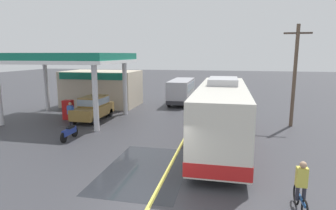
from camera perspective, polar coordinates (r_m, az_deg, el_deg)
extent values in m
plane|color=#38383D|center=(28.97, 7.04, 0.23)|extent=(120.00, 120.00, 0.00)
cube|color=#D8CC4C|center=(24.09, 5.98, -1.79)|extent=(0.16, 50.00, 0.01)
cube|color=#26282D|center=(12.80, -4.45, -12.83)|extent=(3.55, 5.72, 0.01)
cube|color=silver|center=(15.60, 10.85, -1.53)|extent=(2.50, 11.00, 2.90)
cube|color=red|center=(15.86, 10.71, -5.42)|extent=(2.54, 11.04, 0.56)
cube|color=#8C9EAD|center=(10.18, 10.23, -4.66)|extent=(2.30, 0.10, 1.40)
cube|color=#8C9EAD|center=(15.59, 6.23, 0.27)|extent=(0.06, 9.35, 1.10)
cube|color=#8C9EAD|center=(15.55, 15.58, -0.08)|extent=(0.06, 9.35, 1.10)
cube|color=white|center=(10.04, 10.35, -0.78)|extent=(1.75, 0.08, 0.32)
cube|color=#B2B2B7|center=(16.35, 11.12, 4.78)|extent=(1.60, 2.80, 0.36)
cylinder|color=black|center=(12.32, 4.97, -11.28)|extent=(0.30, 1.00, 1.00)
cylinder|color=black|center=(12.28, 15.43, -11.71)|extent=(0.30, 1.00, 1.00)
cylinder|color=black|center=(19.17, 7.65, -3.44)|extent=(0.30, 1.00, 1.00)
cylinder|color=black|center=(19.14, 14.24, -3.70)|extent=(0.30, 1.00, 1.00)
cube|color=#147259|center=(22.83, -20.21, 9.24)|extent=(9.00, 7.00, 0.50)
cube|color=white|center=(22.84, -20.15, 8.31)|extent=(9.10, 7.10, 0.24)
cylinder|color=silver|center=(18.86, -14.53, 1.66)|extent=(0.36, 0.36, 4.60)
cylinder|color=silver|center=(27.27, -23.48, 3.71)|extent=(0.36, 0.36, 4.60)
cylinder|color=silver|center=(23.76, -8.74, 3.60)|extent=(0.36, 0.36, 4.60)
cube|color=red|center=(23.23, -19.59, -0.91)|extent=(0.70, 0.60, 1.50)
cube|color=beige|center=(28.48, -13.20, 3.32)|extent=(7.00, 4.40, 3.40)
cube|color=#147259|center=(26.35, -15.39, 5.63)|extent=(6.30, 0.10, 0.60)
cube|color=olive|center=(22.40, -14.96, -1.13)|extent=(1.70, 4.20, 0.80)
cube|color=olive|center=(22.45, -14.82, 0.84)|extent=(1.50, 2.31, 0.70)
cube|color=#8C9EAD|center=(22.45, -14.82, 0.84)|extent=(1.53, 2.35, 0.49)
cylinder|color=black|center=(21.56, -18.48, -2.85)|extent=(0.20, 0.64, 0.64)
cylinder|color=black|center=(20.84, -14.92, -3.10)|extent=(0.20, 0.64, 0.64)
cylinder|color=black|center=(24.12, -14.90, -1.30)|extent=(0.20, 0.64, 0.64)
cylinder|color=black|center=(23.49, -11.63, -1.47)|extent=(0.20, 0.64, 0.64)
cube|color=#A5A5AD|center=(28.84, 2.73, 3.05)|extent=(2.00, 6.00, 2.10)
cube|color=#8C9EAD|center=(28.79, 2.73, 3.84)|extent=(2.04, 5.10, 0.80)
cube|color=#2D2D33|center=(25.99, 1.62, 0.36)|extent=(1.90, 0.16, 0.36)
cylinder|color=black|center=(27.20, 0.20, 0.47)|extent=(0.22, 0.76, 0.76)
cylinder|color=black|center=(26.90, 3.87, 0.33)|extent=(0.22, 0.76, 0.76)
cylinder|color=black|center=(31.08, 1.71, 1.70)|extent=(0.22, 0.76, 0.76)
cylinder|color=black|center=(30.82, 4.93, 1.59)|extent=(0.22, 0.76, 0.76)
torus|color=black|center=(10.86, 24.58, -16.12)|extent=(0.06, 0.72, 0.72)
cube|color=#1E4C8C|center=(10.32, 25.32, -16.70)|extent=(0.06, 1.10, 0.08)
cube|color=#D8CC4C|center=(10.13, 25.48, -13.05)|extent=(0.34, 0.24, 0.64)
sphere|color=tan|center=(9.93, 25.74, -10.87)|extent=(0.22, 0.22, 0.22)
cylinder|color=#2D2D38|center=(10.27, 24.76, -15.74)|extent=(0.12, 0.12, 0.55)
cylinder|color=#2D2D38|center=(10.31, 25.89, -15.71)|extent=(0.12, 0.12, 0.55)
cylinder|color=black|center=(17.31, -20.39, -6.20)|extent=(0.10, 0.60, 0.60)
cylinder|color=black|center=(18.29, -18.39, -5.21)|extent=(0.10, 0.60, 0.60)
cube|color=navy|center=(17.75, -19.40, -5.07)|extent=(0.20, 1.30, 0.36)
cube|color=black|center=(17.82, -19.19, -4.27)|extent=(0.24, 0.60, 0.12)
cylinder|color=#2D2D33|center=(17.20, -20.43, -4.24)|extent=(0.55, 0.04, 0.04)
cylinder|color=#33333F|center=(21.38, -19.29, -2.75)|extent=(0.14, 0.14, 0.82)
cylinder|color=#33333F|center=(21.29, -18.88, -2.78)|extent=(0.14, 0.14, 0.82)
cube|color=#3359B2|center=(21.19, -19.20, -0.90)|extent=(0.36, 0.22, 0.60)
sphere|color=tan|center=(21.12, -19.27, 0.25)|extent=(0.22, 0.22, 0.22)
cylinder|color=#3359B2|center=(21.32, -19.72, -1.00)|extent=(0.09, 0.09, 0.58)
cylinder|color=#3359B2|center=(21.08, -18.66, -1.06)|extent=(0.09, 0.09, 0.58)
cube|color=olive|center=(33.78, 11.47, 2.77)|extent=(1.70, 4.20, 0.80)
cube|color=olive|center=(33.89, 11.52, 4.07)|extent=(1.50, 2.31, 0.70)
cube|color=#8C9EAD|center=(33.89, 11.52, 4.07)|extent=(1.53, 2.35, 0.49)
cylinder|color=black|center=(32.36, 10.08, 1.78)|extent=(0.20, 0.64, 0.64)
cylinder|color=black|center=(32.35, 12.74, 1.68)|extent=(0.20, 0.64, 0.64)
cylinder|color=black|center=(35.33, 10.26, 2.48)|extent=(0.20, 0.64, 0.64)
cylinder|color=black|center=(35.32, 12.69, 2.39)|extent=(0.20, 0.64, 0.64)
cylinder|color=brown|center=(21.25, 24.28, 5.29)|extent=(0.24, 0.24, 7.01)
cube|color=#4C3D33|center=(21.24, 24.87, 13.10)|extent=(1.80, 0.12, 0.12)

